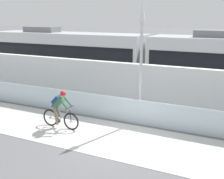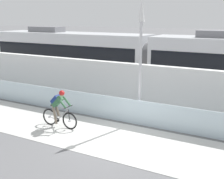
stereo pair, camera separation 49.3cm
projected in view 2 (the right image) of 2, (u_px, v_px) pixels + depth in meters
name	position (u px, v px, depth m)	size (l,w,h in m)	color
ground_plane	(112.00, 138.00, 11.19)	(200.00, 200.00, 0.00)	slate
bike_path_deck	(112.00, 138.00, 11.19)	(32.00, 3.20, 0.01)	silver
glass_parapet	(132.00, 112.00, 12.63)	(32.00, 0.05, 1.07)	silver
concrete_barrier_wall	(148.00, 89.00, 14.01)	(32.00, 0.36, 2.30)	white
tram_rail_near	(164.00, 99.00, 16.41)	(32.00, 0.08, 0.01)	#595654
tram_rail_far	(172.00, 93.00, 17.63)	(32.00, 0.08, 0.01)	#595654
tram	(151.00, 62.00, 17.09)	(22.56, 2.54, 3.81)	silver
cyclist_on_bike	(59.00, 109.00, 12.15)	(1.77, 0.58, 1.61)	black
lamp_post_antenna	(141.00, 47.00, 12.12)	(0.28, 0.28, 5.20)	gray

